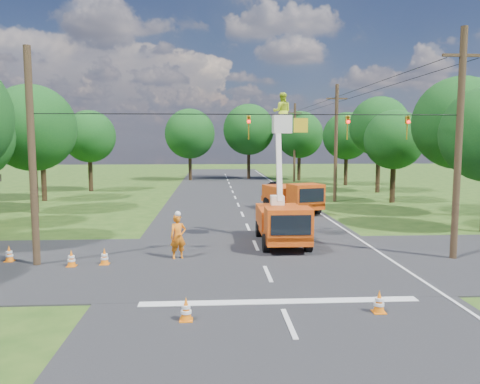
{
  "coord_description": "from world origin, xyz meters",
  "views": [
    {
      "loc": [
        -2.17,
        -17.65,
        5.17
      ],
      "look_at": [
        -0.71,
        6.07,
        2.6
      ],
      "focal_mm": 35.0,
      "sensor_mm": 36.0,
      "label": 1
    }
  ],
  "objects": [
    {
      "name": "signal_span",
      "position": [
        2.23,
        1.99,
        5.88
      ],
      "size": [
        18.0,
        0.29,
        1.07
      ],
      "color": "black",
      "rests_on": "ground"
    },
    {
      "name": "tree_right_e",
      "position": [
        13.8,
        37.0,
        5.81
      ],
      "size": [
        5.6,
        5.6,
        8.63
      ],
      "color": "#382616",
      "rests_on": "ground"
    },
    {
      "name": "tree_left_f",
      "position": [
        -14.8,
        32.0,
        5.69
      ],
      "size": [
        5.4,
        5.4,
        8.4
      ],
      "color": "#382616",
      "rests_on": "ground"
    },
    {
      "name": "tree_right_d",
      "position": [
        14.8,
        29.0,
        6.68
      ],
      "size": [
        6.0,
        6.0,
        9.7
      ],
      "color": "#382616",
      "rests_on": "ground"
    },
    {
      "name": "pole_right_mid",
      "position": [
        8.5,
        22.0,
        5.11
      ],
      "size": [
        1.8,
        0.3,
        10.0
      ],
      "color": "#4C3823",
      "rests_on": "ground"
    },
    {
      "name": "tree_far_c",
      "position": [
        9.5,
        44.0,
        6.06
      ],
      "size": [
        6.2,
        6.2,
        9.18
      ],
      "color": "#382616",
      "rests_on": "ground"
    },
    {
      "name": "ground",
      "position": [
        0.0,
        20.0,
        0.0
      ],
      "size": [
        140.0,
        140.0,
        0.0
      ],
      "primitive_type": "plane",
      "color": "#264715",
      "rests_on": "ground"
    },
    {
      "name": "bucket_truck",
      "position": [
        1.37,
        5.36,
        1.67
      ],
      "size": [
        2.34,
        5.75,
        7.59
      ],
      "rotation": [
        0.0,
        0.0,
        -0.01
      ],
      "color": "#BF350D",
      "rests_on": "ground"
    },
    {
      "name": "pole_left",
      "position": [
        -9.5,
        2.0,
        4.5
      ],
      "size": [
        0.3,
        0.3,
        9.0
      ],
      "color": "#4C3823",
      "rests_on": "ground"
    },
    {
      "name": "traffic_cone_6",
      "position": [
        -10.88,
        2.61,
        0.36
      ],
      "size": [
        0.38,
        0.38,
        0.71
      ],
      "color": "orange",
      "rests_on": "ground"
    },
    {
      "name": "tree_left_e",
      "position": [
        -16.8,
        24.0,
        6.49
      ],
      "size": [
        5.8,
        5.8,
        9.41
      ],
      "color": "#382616",
      "rests_on": "ground"
    },
    {
      "name": "tree_far_b",
      "position": [
        3.0,
        47.0,
        6.81
      ],
      "size": [
        7.0,
        7.0,
        10.32
      ],
      "color": "#382616",
      "rests_on": "ground"
    },
    {
      "name": "ground_worker",
      "position": [
        -3.65,
        2.69,
        1.0
      ],
      "size": [
        0.85,
        0.7,
        2.0
      ],
      "primitive_type": "imported",
      "rotation": [
        0.0,
        0.0,
        0.35
      ],
      "color": "orange",
      "rests_on": "ground"
    },
    {
      "name": "tree_right_c",
      "position": [
        13.2,
        21.0,
        5.31
      ],
      "size": [
        5.0,
        5.0,
        7.83
      ],
      "color": "#382616",
      "rests_on": "ground"
    },
    {
      "name": "traffic_cone_0",
      "position": [
        -2.92,
        -4.57,
        0.36
      ],
      "size": [
        0.38,
        0.38,
        0.71
      ],
      "color": "orange",
      "rests_on": "ground"
    },
    {
      "name": "traffic_cone_1",
      "position": [
        2.86,
        -4.29,
        0.36
      ],
      "size": [
        0.38,
        0.38,
        0.71
      ],
      "color": "orange",
      "rests_on": "ground"
    },
    {
      "name": "tree_left_d",
      "position": [
        -15.0,
        17.0,
        6.12
      ],
      "size": [
        6.2,
        6.2,
        9.24
      ],
      "color": "#382616",
      "rests_on": "ground"
    },
    {
      "name": "second_truck",
      "position": [
        3.77,
        16.07,
        1.16
      ],
      "size": [
        3.93,
        6.34,
        2.23
      ],
      "rotation": [
        0.0,
        0.0,
        0.32
      ],
      "color": "#BF350D",
      "rests_on": "ground"
    },
    {
      "name": "stop_bar",
      "position": [
        0.0,
        -3.2,
        0.0
      ],
      "size": [
        9.0,
        0.45,
        0.02
      ],
      "primitive_type": "cube",
      "color": "silver",
      "rests_on": "ground"
    },
    {
      "name": "pole_right_near",
      "position": [
        8.5,
        2.0,
        5.11
      ],
      "size": [
        1.8,
        0.3,
        10.0
      ],
      "color": "#4C3823",
      "rests_on": "ground"
    },
    {
      "name": "pole_right_far",
      "position": [
        8.5,
        42.0,
        5.11
      ],
      "size": [
        1.8,
        0.3,
        10.0
      ],
      "color": "#4C3823",
      "rests_on": "ground"
    },
    {
      "name": "road_main",
      "position": [
        0.0,
        20.0,
        0.0
      ],
      "size": [
        12.0,
        100.0,
        0.06
      ],
      "primitive_type": "cube",
      "color": "black",
      "rests_on": "ground"
    },
    {
      "name": "traffic_cone_4",
      "position": [
        -6.68,
        1.86,
        0.36
      ],
      "size": [
        0.38,
        0.38,
        0.71
      ],
      "color": "orange",
      "rests_on": "ground"
    },
    {
      "name": "traffic_cone_5",
      "position": [
        -7.97,
        1.63,
        0.36
      ],
      "size": [
        0.38,
        0.38,
        0.71
      ],
      "color": "orange",
      "rests_on": "ground"
    },
    {
      "name": "traffic_cone_7",
      "position": [
        4.1,
        15.97,
        0.36
      ],
      "size": [
        0.38,
        0.38,
        0.71
      ],
      "color": "orange",
      "rests_on": "ground"
    },
    {
      "name": "road_cross",
      "position": [
        0.0,
        2.0,
        0.0
      ],
      "size": [
        56.0,
        10.0,
        0.07
      ],
      "primitive_type": "cube",
      "color": "black",
      "rests_on": "ground"
    },
    {
      "name": "edge_line",
      "position": [
        5.6,
        20.0,
        0.0
      ],
      "size": [
        0.12,
        90.0,
        0.02
      ],
      "primitive_type": "cube",
      "color": "silver",
      "rests_on": "ground"
    },
    {
      "name": "traffic_cone_2",
      "position": [
        1.02,
        7.83,
        0.36
      ],
      "size": [
        0.38,
        0.38,
        0.71
      ],
      "color": "orange",
      "rests_on": "ground"
    },
    {
      "name": "distant_car",
      "position": [
        4.2,
        27.21,
        0.68
      ],
      "size": [
        1.95,
        4.13,
        1.37
      ],
      "primitive_type": "imported",
      "rotation": [
        0.0,
        0.0,
        0.09
      ],
      "color": "black",
      "rests_on": "ground"
    },
    {
      "name": "tree_right_b",
      "position": [
        15.0,
        14.0,
        6.43
      ],
      "size": [
        6.4,
        6.4,
        9.65
      ],
      "color": "#382616",
      "rests_on": "ground"
    },
    {
      "name": "tree_far_a",
      "position": [
        -5.0,
        45.0,
        6.19
      ],
      "size": [
        6.6,
        6.6,
        9.5
      ],
      "color": "#382616",
      "rests_on": "ground"
    },
    {
      "name": "traffic_cone_3",
      "position": [
        2.99,
        10.37,
        0.36
      ],
      "size": [
        0.38,
        0.38,
        0.71
      ],
      "color": "orange",
      "rests_on": "ground"
    }
  ]
}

